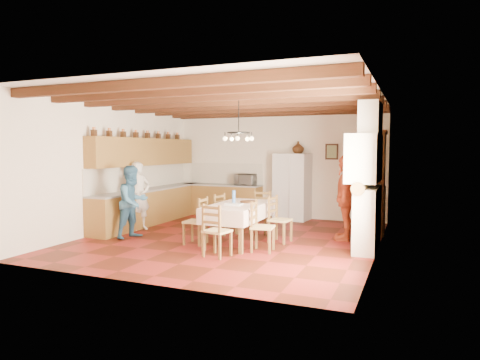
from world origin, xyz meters
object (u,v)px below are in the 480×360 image
Objects in this scene: refrigerator at (293,187)px; dining_table at (239,208)px; person_man at (139,196)px; chair_end_far at (260,212)px; hutch at (374,182)px; chair_left_near at (195,221)px; chair_end_near at (217,230)px; person_woman_blue at (133,202)px; chair_left_far at (213,215)px; microwave at (245,180)px; person_woman_red at (345,198)px; chair_right_far at (280,219)px; chair_right_near at (263,226)px.

refrigerator is 0.97× the size of dining_table.
chair_end_far is at bearing -53.44° from person_man.
hutch reaches higher than chair_end_far.
hutch is at bearing 43.11° from dining_table.
chair_left_near is 1.00× the size of chair_end_near.
dining_table is 1.93× the size of chair_end_far.
chair_left_far is at bearing -51.09° from person_woman_blue.
microwave reaches higher than chair_end_far.
person_woman_red is (2.72, 0.77, 0.42)m from chair_left_far.
person_woman_blue is at bearing -170.42° from dining_table.
person_woman_red is 3.18× the size of microwave.
hutch is at bearing -18.64° from refrigerator.
microwave is at bearing -127.45° from person_woman_red.
chair_left_far is at bearing -102.37° from refrigerator.
chair_left_far is at bearing -70.38° from person_man.
person_man is 3.24m from microwave.
chair_end_far is at bearing -58.64° from microwave.
chair_left_far is 1.51m from chair_right_far.
chair_end_far is (-2.39, -1.11, -0.69)m from hutch.
hutch is 1.44× the size of person_man.
microwave is at bearing -4.60° from person_woman_blue.
microwave is at bearing 19.78° from chair_right_near.
chair_end_far is at bearing 145.09° from chair_left_far.
person_man is 4.76m from person_woman_red.
person_man is at bearing -114.47° from chair_left_near.
chair_left_far is 1.00× the size of chair_right_near.
chair_end_near is 1.00× the size of chair_end_far.
dining_table is at bearing -67.26° from person_woman_blue.
person_woman_blue is at bearing -106.14° from microwave.
chair_end_far is (0.83, 1.57, 0.00)m from chair_left_near.
refrigerator is at bearing 85.94° from dining_table.
chair_end_near is 0.59× the size of person_man.
chair_end_near is 4.60m from microwave.
person_woman_blue reaches higher than chair_left_near.
chair_left_near is 0.76m from chair_left_far.
chair_right_far is 3.52m from person_man.
chair_end_far is 1.97m from person_woman_red.
chair_right_near is 0.92m from chair_end_near.
person_man reaches higher than chair_right_near.
chair_end_near is 0.61× the size of person_woman_blue.
chair_end_far is 2.90m from person_man.
chair_left_near reaches higher than dining_table.
chair_end_far is at bearing 14.95° from chair_right_near.
hutch reaches higher than chair_end_near.
chair_end_far is 0.61× the size of person_woman_blue.
person_woman_red is at bearing -114.76° from hutch.
dining_table is 3.27× the size of microwave.
chair_right_near is at bearing 69.70° from chair_left_far.
refrigerator is 2.77m from person_woman_red.
microwave is at bearing -63.67° from chair_end_near.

